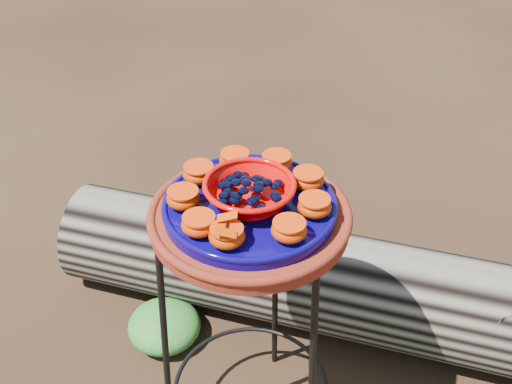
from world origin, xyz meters
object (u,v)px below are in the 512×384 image
(red_bowl, at_px, (250,193))
(driftwood_log, at_px, (331,282))
(terracotta_saucer, at_px, (250,218))
(cobalt_plate, at_px, (250,207))
(plant_stand, at_px, (251,336))

(red_bowl, relative_size, driftwood_log, 0.10)
(terracotta_saucer, xyz_separation_m, cobalt_plate, (0.00, 0.00, 0.03))
(plant_stand, bearing_deg, driftwood_log, 75.40)
(plant_stand, bearing_deg, terracotta_saucer, 0.00)
(plant_stand, xyz_separation_m, red_bowl, (0.00, 0.00, 0.43))
(terracotta_saucer, relative_size, cobalt_plate, 1.17)
(terracotta_saucer, bearing_deg, plant_stand, 0.00)
(driftwood_log, bearing_deg, red_bowl, -104.60)
(cobalt_plate, distance_m, driftwood_log, 0.74)
(terracotta_saucer, xyz_separation_m, red_bowl, (0.00, 0.00, 0.07))
(cobalt_plate, bearing_deg, terracotta_saucer, 0.00)
(terracotta_saucer, bearing_deg, driftwood_log, 75.40)
(plant_stand, relative_size, terracotta_saucer, 1.67)
(cobalt_plate, height_order, driftwood_log, cobalt_plate)
(cobalt_plate, bearing_deg, plant_stand, 0.00)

